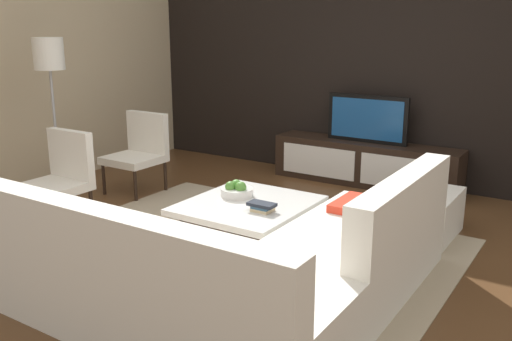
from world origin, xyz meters
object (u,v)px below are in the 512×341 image
floor_lamp (50,65)px  book_stack (262,207)px  television (367,119)px  ottoman (414,212)px  media_console (365,163)px  fruit_bowl (237,190)px  coffee_table (248,223)px  sectional_couch (245,270)px  accent_chair_far (140,148)px  accent_chair_near (61,174)px

floor_lamp → book_stack: bearing=-2.6°
television → floor_lamp: 3.46m
floor_lamp → ottoman: 3.83m
media_console → ottoman: media_console is taller
television → fruit_bowl: bearing=-97.3°
fruit_bowl → media_console: bearing=82.7°
coffee_table → book_stack: (0.22, -0.12, 0.22)m
ottoman → media_console: bearing=128.0°
sectional_couch → accent_chair_far: 3.00m
accent_chair_far → book_stack: 2.27m
television → ottoman: 1.69m
television → floor_lamp: size_ratio=0.56×
coffee_table → floor_lamp: (-2.40, -0.01, 1.21)m
accent_chair_near → coffee_table: bearing=15.2°
media_console → sectional_couch: (0.51, -3.24, 0.04)m
fruit_bowl → television: bearing=82.7°
sectional_couch → ottoman: 2.04m
sectional_couch → accent_chair_far: size_ratio=2.76×
accent_chair_near → floor_lamp: floor_lamp is taller
sectional_couch → floor_lamp: (-3.01, 0.94, 1.12)m
television → accent_chair_near: 3.35m
sectional_couch → fruit_bowl: sectional_couch is taller
book_stack → ottoman: bearing=53.5°
accent_chair_near → fruit_bowl: size_ratio=3.11×
media_console → book_stack: bearing=-87.2°
accent_chair_far → book_stack: bearing=-30.4°
ottoman → fruit_bowl: bearing=-143.2°
coffee_table → media_console: bearing=87.5°
accent_chair_far → media_console: bearing=29.5°
fruit_bowl → accent_chair_far: accent_chair_far is taller
sectional_couch → floor_lamp: 3.34m
ottoman → book_stack: bearing=-126.5°
television → book_stack: size_ratio=4.32×
book_stack → fruit_bowl: bearing=150.9°
accent_chair_near → floor_lamp: (-0.67, 0.49, 0.92)m
ottoman → floor_lamp: bearing=-163.2°
media_console → book_stack: media_console is taller
accent_chair_near → accent_chair_far: same height
sectional_couch → coffee_table: 1.13m
ottoman → sectional_couch: bearing=-103.3°
television → fruit_bowl: 2.24m
floor_lamp → ottoman: floor_lamp is taller
ottoman → fruit_bowl: size_ratio=2.50×
coffee_table → book_stack: book_stack is taller
coffee_table → accent_chair_near: accent_chair_near is taller
sectional_couch → fruit_bowl: (-0.79, 1.04, 0.14)m
sectional_couch → book_stack: (-0.39, 0.82, 0.12)m
floor_lamp → fruit_bowl: floor_lamp is taller
coffee_table → accent_chair_far: bearing=160.0°
accent_chair_near → fruit_bowl: accent_chair_near is taller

